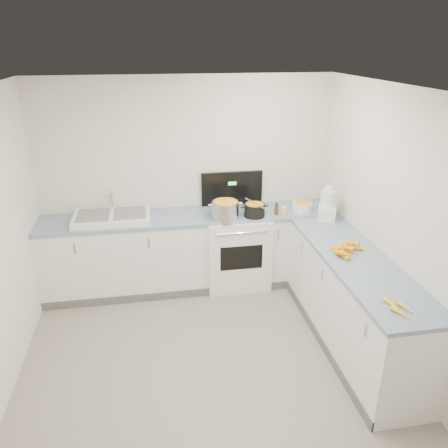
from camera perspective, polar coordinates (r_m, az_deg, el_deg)
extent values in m
cube|color=white|center=(5.37, -4.26, -3.67)|extent=(3.50, 0.60, 0.90)
cube|color=#7A94AD|center=(5.17, -4.41, 1.00)|extent=(3.50, 0.62, 0.04)
cube|color=white|center=(4.55, 16.46, -9.92)|extent=(0.60, 2.20, 0.90)
cube|color=#7A94AD|center=(4.32, 17.15, -4.65)|extent=(0.62, 2.20, 0.04)
cube|color=white|center=(5.41, 1.57, -3.35)|extent=(0.76, 0.65, 0.90)
cube|color=black|center=(5.42, 1.03, 4.69)|extent=(0.76, 0.05, 0.42)
cube|color=white|center=(5.16, -14.42, 0.90)|extent=(0.86, 0.52, 0.07)
cube|color=slate|center=(5.17, -16.72, 1.14)|extent=(0.36, 0.42, 0.01)
cube|color=slate|center=(5.13, -12.19, 1.45)|extent=(0.36, 0.42, 0.01)
cylinder|color=silver|center=(5.31, -14.44, 3.33)|extent=(0.03, 0.03, 0.24)
cylinder|color=silver|center=(5.01, 0.17, 1.72)|extent=(0.31, 0.31, 0.23)
cylinder|color=black|center=(5.10, 4.01, 1.70)|extent=(0.24, 0.24, 0.17)
cylinder|color=#AD7A47|center=(5.06, 4.04, 2.71)|extent=(0.15, 0.38, 0.02)
cylinder|color=white|center=(5.32, 10.15, 2.21)|extent=(0.31, 0.31, 0.11)
cylinder|color=#593319|center=(5.18, 6.86, 1.87)|extent=(0.05, 0.05, 0.12)
cylinder|color=#E5B266|center=(5.14, 7.85, 1.51)|extent=(0.06, 0.06, 0.10)
cube|color=white|center=(5.13, 13.30, 1.50)|extent=(0.27, 0.29, 0.17)
cylinder|color=silver|center=(5.07, 13.48, 3.33)|extent=(0.18, 0.18, 0.18)
cylinder|color=white|center=(5.04, 13.59, 4.51)|extent=(0.11, 0.11, 0.04)
cone|color=#FFAE1F|center=(4.42, 15.71, -3.21)|extent=(0.17, 0.19, 0.05)
cone|color=#FFAE1F|center=(4.47, 15.07, -2.88)|extent=(0.18, 0.09, 0.04)
cone|color=#FFAE1F|center=(4.40, 15.26, -3.25)|extent=(0.15, 0.21, 0.05)
cone|color=#FFAE1F|center=(4.39, 14.00, -3.23)|extent=(0.05, 0.21, 0.04)
cone|color=#FFAE1F|center=(4.38, 15.42, -3.45)|extent=(0.20, 0.10, 0.04)
cone|color=#FFAE1F|center=(4.29, 15.22, -4.00)|extent=(0.09, 0.17, 0.04)
cone|color=#FFAE1F|center=(4.40, 15.26, -3.27)|extent=(0.17, 0.14, 0.05)
cone|color=#FFAE1F|center=(4.46, 16.61, -3.11)|extent=(0.22, 0.08, 0.04)
cone|color=#FFAE1F|center=(4.47, 16.57, -3.04)|extent=(0.17, 0.08, 0.04)
cone|color=#FFAE1F|center=(4.51, 16.35, -2.20)|extent=(0.16, 0.20, 0.05)
cone|color=#FFAE1F|center=(4.25, 15.74, -3.82)|extent=(0.19, 0.16, 0.05)
cone|color=#FFAE1F|center=(4.37, 15.46, -2.99)|extent=(0.16, 0.14, 0.05)
cone|color=#FFAE1F|center=(4.50, 16.23, -2.31)|extent=(0.14, 0.17, 0.05)
cone|color=#FFAE1F|center=(4.37, 15.24, -3.10)|extent=(0.20, 0.12, 0.04)
cone|color=#FFAE1F|center=(4.40, 14.74, -2.93)|extent=(0.17, 0.15, 0.05)
cone|color=#FFAE1F|center=(4.43, 15.62, -2.63)|extent=(0.16, 0.15, 0.04)
cone|color=yellow|center=(3.58, 22.09, -10.71)|extent=(0.10, 0.17, 0.04)
cone|color=yellow|center=(3.66, 22.60, -10.04)|extent=(0.07, 0.17, 0.04)
cone|color=yellow|center=(3.66, 21.06, -9.75)|extent=(0.06, 0.18, 0.04)
cube|color=tan|center=(5.28, -16.76, 1.67)|extent=(0.03, 0.02, 0.00)
cube|color=tan|center=(5.09, -17.23, 0.78)|extent=(0.05, 0.01, 0.00)
cube|color=tan|center=(5.19, -16.25, 1.31)|extent=(0.01, 0.05, 0.00)
cube|color=tan|center=(5.19, -17.48, 1.18)|extent=(0.05, 0.01, 0.00)
cube|color=tan|center=(5.25, -16.56, 1.52)|extent=(0.04, 0.01, 0.00)
cube|color=tan|center=(5.10, -15.74, 0.99)|extent=(0.03, 0.04, 0.00)
cube|color=tan|center=(5.18, -17.18, 1.22)|extent=(0.03, 0.01, 0.00)
cube|color=tan|center=(5.10, -15.70, 1.00)|extent=(0.05, 0.03, 0.00)
cube|color=tan|center=(5.23, -15.72, 1.54)|extent=(0.05, 0.04, 0.00)
cube|color=tan|center=(5.13, -17.50, 0.96)|extent=(0.02, 0.04, 0.00)
cube|color=tan|center=(5.25, -17.72, 1.40)|extent=(0.03, 0.03, 0.00)
cube|color=tan|center=(5.05, -16.24, 0.71)|extent=(0.02, 0.04, 0.00)
cube|color=tan|center=(5.11, -16.41, 1.01)|extent=(0.05, 0.02, 0.00)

